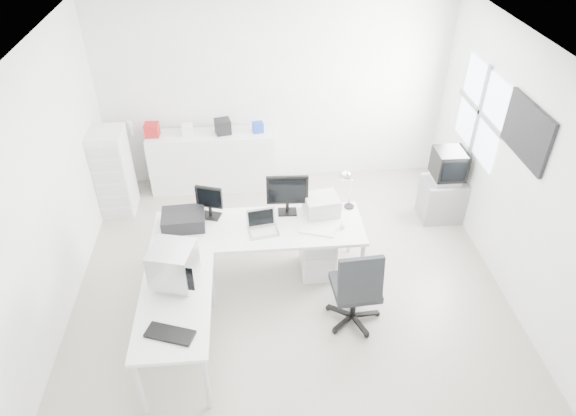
{
  "coord_description": "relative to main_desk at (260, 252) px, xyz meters",
  "views": [
    {
      "loc": [
        -0.39,
        -4.42,
        4.37
      ],
      "look_at": [
        0.0,
        0.2,
        1.0
      ],
      "focal_mm": 32.0,
      "sensor_mm": 36.0,
      "label": 1
    }
  ],
  "objects": [
    {
      "name": "floor",
      "position": [
        0.34,
        -0.2,
        -0.38
      ],
      "size": [
        5.0,
        5.0,
        0.01
      ],
      "primitive_type": "cube",
      "color": "silver",
      "rests_on": "ground"
    },
    {
      "name": "ceiling",
      "position": [
        0.34,
        -0.2,
        2.42
      ],
      "size": [
        5.0,
        5.0,
        0.01
      ],
      "primitive_type": "cube",
      "color": "white",
      "rests_on": "back_wall"
    },
    {
      "name": "back_wall",
      "position": [
        0.34,
        2.3,
        1.02
      ],
      "size": [
        5.0,
        0.02,
        2.8
      ],
      "primitive_type": "cube",
      "color": "white",
      "rests_on": "floor"
    },
    {
      "name": "left_wall",
      "position": [
        -2.16,
        -0.2,
        1.02
      ],
      "size": [
        0.02,
        5.0,
        2.8
      ],
      "primitive_type": "cube",
      "color": "white",
      "rests_on": "floor"
    },
    {
      "name": "right_wall",
      "position": [
        2.84,
        -0.2,
        1.02
      ],
      "size": [
        0.02,
        5.0,
        2.8
      ],
      "primitive_type": "cube",
      "color": "white",
      "rests_on": "floor"
    },
    {
      "name": "window",
      "position": [
        2.82,
        1.0,
        1.23
      ],
      "size": [
        0.02,
        1.2,
        1.1
      ],
      "primitive_type": null,
      "color": "white",
      "rests_on": "right_wall"
    },
    {
      "name": "wall_picture",
      "position": [
        2.81,
        -0.1,
        1.52
      ],
      "size": [
        0.04,
        0.9,
        0.6
      ],
      "primitive_type": null,
      "color": "black",
      "rests_on": "right_wall"
    },
    {
      "name": "main_desk",
      "position": [
        0.0,
        0.0,
        0.0
      ],
      "size": [
        2.4,
        0.8,
        0.75
      ],
      "primitive_type": null,
      "color": "silver",
      "rests_on": "floor"
    },
    {
      "name": "side_desk",
      "position": [
        -0.85,
        -1.1,
        0.0
      ],
      "size": [
        0.7,
        1.4,
        0.75
      ],
      "primitive_type": null,
      "color": "silver",
      "rests_on": "floor"
    },
    {
      "name": "drawer_pedestal",
      "position": [
        0.7,
        0.05,
        -0.08
      ],
      "size": [
        0.4,
        0.5,
        0.6
      ],
      "primitive_type": "cube",
      "color": "silver",
      "rests_on": "floor"
    },
    {
      "name": "inkjet_printer",
      "position": [
        -0.85,
        0.1,
        0.46
      ],
      "size": [
        0.5,
        0.4,
        0.17
      ],
      "primitive_type": "cube",
      "rotation": [
        0.0,
        0.0,
        0.05
      ],
      "color": "black",
      "rests_on": "main_desk"
    },
    {
      "name": "lcd_monitor_small",
      "position": [
        -0.55,
        0.25,
        0.57
      ],
      "size": [
        0.36,
        0.27,
        0.4
      ],
      "primitive_type": null,
      "rotation": [
        0.0,
        0.0,
        -0.32
      ],
      "color": "black",
      "rests_on": "main_desk"
    },
    {
      "name": "lcd_monitor_large",
      "position": [
        0.35,
        0.25,
        0.63
      ],
      "size": [
        0.49,
        0.21,
        0.5
      ],
      "primitive_type": null,
      "rotation": [
        0.0,
        0.0,
        -0.04
      ],
      "color": "black",
      "rests_on": "main_desk"
    },
    {
      "name": "laptop",
      "position": [
        0.05,
        -0.1,
        0.49
      ],
      "size": [
        0.39,
        0.39,
        0.22
      ],
      "primitive_type": null,
      "rotation": [
        0.0,
        0.0,
        0.16
      ],
      "color": "#B7B7BA",
      "rests_on": "main_desk"
    },
    {
      "name": "white_keyboard",
      "position": [
        0.65,
        -0.15,
        0.38
      ],
      "size": [
        0.42,
        0.24,
        0.02
      ],
      "primitive_type": "cube",
      "rotation": [
        0.0,
        0.0,
        -0.31
      ],
      "color": "silver",
      "rests_on": "main_desk"
    },
    {
      "name": "white_mouse",
      "position": [
        0.95,
        -0.1,
        0.41
      ],
      "size": [
        0.07,
        0.07,
        0.07
      ],
      "primitive_type": "sphere",
      "color": "silver",
      "rests_on": "main_desk"
    },
    {
      "name": "laser_printer",
      "position": [
        0.75,
        0.22,
        0.49
      ],
      "size": [
        0.43,
        0.38,
        0.22
      ],
      "primitive_type": "cube",
      "rotation": [
        0.0,
        0.0,
        0.14
      ],
      "color": "#BEBEBE",
      "rests_on": "main_desk"
    },
    {
      "name": "desk_lamp",
      "position": [
        1.1,
        0.3,
        0.59
      ],
      "size": [
        0.15,
        0.15,
        0.43
      ],
      "primitive_type": null,
      "rotation": [
        0.0,
        0.0,
        -0.03
      ],
      "color": "silver",
      "rests_on": "main_desk"
    },
    {
      "name": "crt_monitor",
      "position": [
        -0.85,
        -0.85,
        0.61
      ],
      "size": [
        0.5,
        0.5,
        0.47
      ],
      "primitive_type": null,
      "rotation": [
        0.0,
        0.0,
        -0.25
      ],
      "color": "#B7B7BA",
      "rests_on": "side_desk"
    },
    {
      "name": "black_keyboard",
      "position": [
        -0.85,
        -1.5,
        0.39
      ],
      "size": [
        0.47,
        0.31,
        0.03
      ],
      "primitive_type": "cube",
      "rotation": [
        0.0,
        0.0,
        -0.34
      ],
      "color": "black",
      "rests_on": "side_desk"
    },
    {
      "name": "office_chair",
      "position": [
        0.99,
        -0.79,
        0.17
      ],
      "size": [
        0.66,
        0.66,
        1.08
      ],
      "primitive_type": null,
      "rotation": [
        0.0,
        0.0,
        0.07
      ],
      "color": "#262A2C",
      "rests_on": "floor"
    },
    {
      "name": "tv_cabinet",
      "position": [
        2.56,
        0.99,
        -0.07
      ],
      "size": [
        0.55,
        0.45,
        0.6
      ],
      "primitive_type": "cube",
      "color": "gray",
      "rests_on": "floor"
    },
    {
      "name": "crt_tv",
      "position": [
        2.56,
        0.99,
        0.45
      ],
      "size": [
        0.5,
        0.48,
        0.45
      ],
      "primitive_type": null,
      "color": "black",
      "rests_on": "tv_cabinet"
    },
    {
      "name": "sideboard",
      "position": [
        -0.63,
        2.04,
        0.08
      ],
      "size": [
        1.81,
        0.45,
        0.9
      ],
      "primitive_type": "cube",
      "color": "silver",
      "rests_on": "floor"
    },
    {
      "name": "clutter_box_a",
      "position": [
        -1.43,
        2.04,
        0.63
      ],
      "size": [
        0.2,
        0.18,
        0.19
      ],
      "primitive_type": "cube",
      "rotation": [
        0.0,
        0.0,
        -0.03
      ],
      "color": "#A61719",
      "rests_on": "sideboard"
    },
    {
      "name": "clutter_box_b",
      "position": [
        -0.93,
        2.04,
        0.61
      ],
      "size": [
        0.16,
        0.14,
        0.16
      ],
      "primitive_type": "cube",
      "rotation": [
        0.0,
        0.0,
        0.06
      ],
      "color": "silver",
      "rests_on": "sideboard"
    },
    {
      "name": "clutter_box_c",
      "position": [
        -0.43,
        2.04,
        0.64
      ],
      "size": [
        0.25,
        0.24,
        0.21
      ],
      "primitive_type": "cube",
      "rotation": [
        0.0,
        0.0,
        0.22
      ],
      "color": "black",
      "rests_on": "sideboard"
    },
    {
      "name": "clutter_box_d",
      "position": [
        0.07,
        2.04,
        0.6
      ],
      "size": [
        0.17,
        0.15,
        0.15
      ],
      "primitive_type": "cube",
      "rotation": [
        0.0,
        0.0,
        0.18
      ],
      "color": "#16389E",
      "rests_on": "sideboard"
    },
    {
      "name": "clutter_bottle",
      "position": [
        -1.73,
        2.08,
        0.64
      ],
      "size": [
        0.07,
        0.07,
        0.22
      ],
      "primitive_type": "cylinder",
      "color": "silver",
      "rests_on": "sideboard"
    },
    {
      "name": "filing_cabinet",
      "position": [
        -1.94,
        1.56,
        0.25
      ],
      "size": [
        0.44,
        0.52,
        1.24
      ],
      "primitive_type": "cube",
      "color": "silver",
      "rests_on": "floor"
    }
  ]
}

